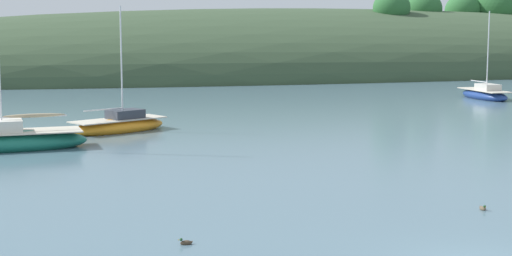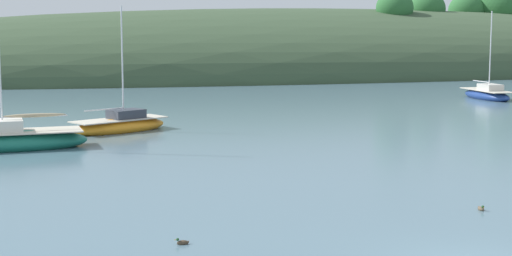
# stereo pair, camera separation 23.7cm
# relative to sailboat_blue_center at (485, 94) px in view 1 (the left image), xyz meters

# --- Properties ---
(far_shoreline_hill) EXTENTS (150.00, 36.00, 20.34)m
(far_shoreline_hill) POSITION_rel_sailboat_blue_center_xyz_m (-1.48, 37.04, -0.31)
(far_shoreline_hill) COLOR #384C33
(far_shoreline_hill) RESTS_ON ground
(sailboat_blue_center) EXTENTS (2.46, 6.44, 7.61)m
(sailboat_blue_center) POSITION_rel_sailboat_blue_center_xyz_m (0.00, 0.00, 0.00)
(sailboat_blue_center) COLOR navy
(sailboat_blue_center) RESTS_ON ground
(sailboat_cream_ketch) EXTENTS (6.54, 4.67, 7.61)m
(sailboat_cream_ketch) POSITION_rel_sailboat_blue_center_xyz_m (-32.30, -11.66, -0.00)
(sailboat_cream_ketch) COLOR orange
(sailboat_cream_ketch) RESTS_ON ground
(sailboat_black_sloop) EXTENTS (7.79, 2.94, 11.42)m
(sailboat_black_sloop) POSITION_rel_sailboat_blue_center_xyz_m (-38.48, -16.80, 0.08)
(sailboat_black_sloop) COLOR #196B56
(sailboat_black_sloop) RESTS_ON ground
(duck_trailing) EXTENTS (0.23, 0.43, 0.24)m
(duck_trailing) POSITION_rel_sailboat_blue_center_xyz_m (-22.80, -35.24, -0.33)
(duck_trailing) COLOR brown
(duck_trailing) RESTS_ON ground
(duck_straggler) EXTENTS (0.42, 0.19, 0.24)m
(duck_straggler) POSITION_rel_sailboat_blue_center_xyz_m (-33.46, -36.50, -0.33)
(duck_straggler) COLOR #473828
(duck_straggler) RESTS_ON ground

